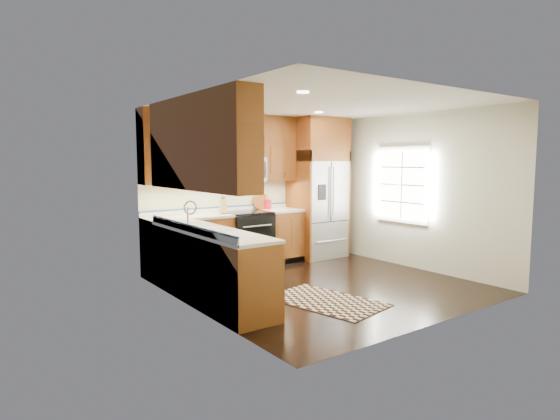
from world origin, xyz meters
TOP-DOWN VIEW (x-y plane):
  - ground at (0.00, 0.00)m, footprint 4.00×4.00m
  - wall_back at (0.00, 2.00)m, footprint 4.00×0.02m
  - wall_left at (-2.00, 0.00)m, footprint 0.02×4.00m
  - wall_right at (2.00, 0.00)m, footprint 0.02×4.00m
  - window at (1.98, 0.20)m, footprint 0.04×1.10m
  - base_cabinets at (-1.23, 0.90)m, footprint 2.85×3.00m
  - countertop at (-1.09, 1.01)m, footprint 2.86×3.01m
  - upper_cabinets at (-1.15, 1.09)m, footprint 2.85×3.00m
  - range at (-0.25, 1.67)m, footprint 0.76×0.67m
  - microwave at (-0.25, 1.80)m, footprint 0.76×0.40m
  - refrigerator at (1.30, 1.63)m, footprint 0.98×0.75m
  - sink_faucet at (-1.73, 0.23)m, footprint 0.54×0.44m
  - rug at (-0.49, -0.66)m, footprint 1.15×1.60m
  - knife_block at (-0.69, 1.69)m, footprint 0.15×0.17m
  - utensil_crock at (0.31, 1.85)m, footprint 0.14×0.14m
  - cutting_board at (0.20, 1.91)m, footprint 0.38×0.38m

SIDE VIEW (x-z plane):
  - ground at x=0.00m, z-range 0.00..0.00m
  - rug at x=-0.49m, z-range 0.00..0.01m
  - base_cabinets at x=-1.23m, z-range 0.00..0.90m
  - range at x=-0.25m, z-range 0.00..0.94m
  - countertop at x=-1.09m, z-range 0.90..0.94m
  - cutting_board at x=0.20m, z-range 0.94..0.96m
  - sink_faucet at x=-1.73m, z-range 0.81..1.18m
  - knife_block at x=-0.69m, z-range 0.91..1.20m
  - utensil_crock at x=0.31m, z-range 0.88..1.25m
  - wall_back at x=0.00m, z-range 0.00..2.60m
  - wall_left at x=-2.00m, z-range 0.00..2.60m
  - wall_right at x=2.00m, z-range 0.00..2.60m
  - refrigerator at x=1.30m, z-range 0.00..2.60m
  - window at x=1.98m, z-range 0.75..2.05m
  - microwave at x=-0.25m, z-range 1.45..1.87m
  - upper_cabinets at x=-1.15m, z-range 1.45..2.60m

